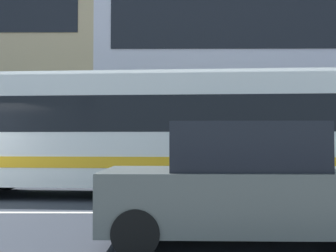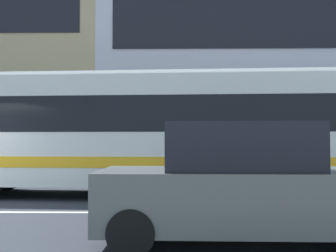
{
  "view_description": "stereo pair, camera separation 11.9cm",
  "coord_description": "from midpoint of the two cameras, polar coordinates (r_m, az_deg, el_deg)",
  "views": [
    {
      "loc": [
        5.19,
        -8.88,
        1.53
      ],
      "look_at": [
        5.1,
        2.67,
        1.93
      ],
      "focal_mm": 44.73,
      "sensor_mm": 36.0,
      "label": 1
    },
    {
      "loc": [
        5.31,
        -8.88,
        1.53
      ],
      "look_at": [
        5.1,
        2.67,
        1.93
      ],
      "focal_mm": 44.73,
      "sensor_mm": 36.0,
      "label": 2
    }
  ],
  "objects": [
    {
      "name": "sedan_oncoming",
      "position": [
        6.41,
        11.41,
        -8.07
      ],
      "size": [
        4.52,
        1.92,
        1.79
      ],
      "color": "#555A58",
      "rests_on": "ground_plane"
    },
    {
      "name": "transit_bus",
      "position": [
        11.49,
        -0.55,
        -0.51
      ],
      "size": [
        12.0,
        3.32,
        3.31
      ],
      "color": "white",
      "rests_on": "ground_plane"
    },
    {
      "name": "apartment_block_right",
      "position": [
        26.06,
        15.52,
        7.95
      ],
      "size": [
        20.24,
        11.48,
        11.99
      ],
      "color": "silver",
      "rests_on": "ground_plane"
    },
    {
      "name": "hedge_row_far",
      "position": [
        15.88,
        -11.42,
        -5.76
      ],
      "size": [
        17.12,
        1.1,
        0.95
      ],
      "primitive_type": "cube",
      "color": "#23601F",
      "rests_on": "ground_plane"
    }
  ]
}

